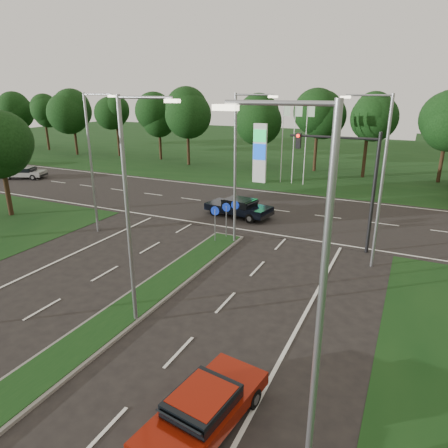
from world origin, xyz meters
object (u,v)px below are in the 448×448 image
at_px(navy_sedan, 239,207).
at_px(far_car_b, 0,160).
at_px(far_car_a, 24,173).
at_px(red_sedan, 204,408).

height_order(navy_sedan, far_car_b, navy_sedan).
relative_size(navy_sedan, far_car_b, 1.10).
height_order(navy_sedan, far_car_a, navy_sedan).
bearing_deg(far_car_b, navy_sedan, -110.66).
height_order(red_sedan, far_car_b, far_car_b).
height_order(red_sedan, far_car_a, far_car_a).
xyz_separation_m(red_sedan, navy_sedan, (-7.15, 18.84, 0.09)).
relative_size(far_car_a, far_car_b, 0.98).
bearing_deg(navy_sedan, red_sedan, -150.11).
bearing_deg(red_sedan, far_car_a, 155.23).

